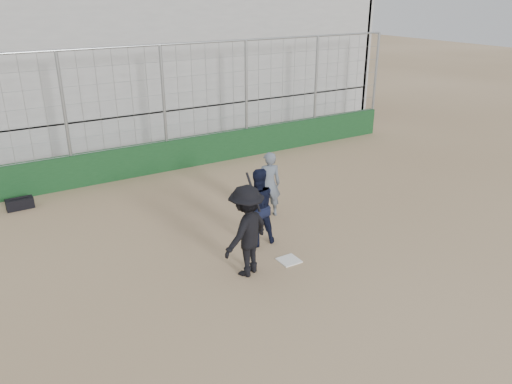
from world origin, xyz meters
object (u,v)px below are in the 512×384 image
umpire (269,188)px  equipment_bag (20,204)px  catcher_crouched (258,220)px  batter_at_plate (246,231)px

umpire → equipment_bag: bearing=-17.6°
catcher_crouched → umpire: size_ratio=0.80×
batter_at_plate → catcher_crouched: size_ratio=1.66×
catcher_crouched → equipment_bag: 6.79m
batter_at_plate → umpire: size_ratio=1.33×
catcher_crouched → umpire: bearing=48.6°
umpire → batter_at_plate: bearing=65.7°
catcher_crouched → batter_at_plate: bearing=-131.5°
umpire → equipment_bag: size_ratio=2.24×
catcher_crouched → umpire: 1.67m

